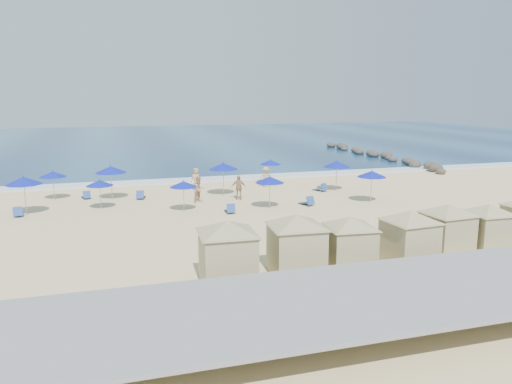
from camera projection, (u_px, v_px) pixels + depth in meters
The scene contains 32 objects.
ground at pixel (242, 221), 30.97m from camera, with size 160.00×160.00×0.00m, color beige.
ocean at pixel (156, 141), 82.64m from camera, with size 160.00×80.00×0.06m, color navy.
surf_line at pixel (198, 180), 45.53m from camera, with size 160.00×2.50×0.08m, color white.
seawall at pixel (339, 292), 18.17m from camera, with size 160.00×6.10×1.22m.
rock_jetty at pixel (378, 155), 61.08m from camera, with size 2.56×26.66×0.96m.
trash_bin at pixel (349, 228), 27.67m from camera, with size 0.83×0.83×0.83m, color black.
cabana_0 at pixel (228, 244), 20.42m from camera, with size 4.71×4.71×2.96m.
cabana_1 at pixel (296, 237), 21.51m from camera, with size 4.68×4.68×2.94m.
cabana_2 at pixel (350, 236), 22.15m from camera, with size 4.22×4.22×2.66m.
cabana_3 at pixel (410, 230), 22.86m from camera, with size 4.42×4.42×2.78m.
cabana_4 at pixel (447, 223), 24.40m from camera, with size 4.33×4.33×2.72m.
cabana_5 at pixel (488, 221), 24.91m from camera, with size 4.14×4.14×2.60m.
umbrella_0 at pixel (24, 181), 31.98m from camera, with size 2.30×2.30×2.61m.
umbrella_1 at pixel (100, 183), 33.66m from camera, with size 1.85×1.85×2.11m.
umbrella_2 at pixel (53, 174), 36.70m from camera, with size 1.95×1.95×2.22m.
umbrella_3 at pixel (111, 170), 36.67m from camera, with size 2.30×2.30×2.61m.
umbrella_4 at pixel (183, 184), 33.07m from camera, with size 1.88×1.88×2.14m.
umbrella_5 at pixel (223, 166), 38.24m from camera, with size 2.31×2.31×2.63m.
umbrella_6 at pixel (270, 180), 33.88m from camera, with size 2.04×2.04×2.32m.
umbrella_7 at pixel (270, 162), 43.49m from camera, with size 1.90×1.90×2.17m.
umbrella_8 at pixel (337, 164), 40.08m from camera, with size 2.22×2.22×2.52m.
umbrella_9 at pixel (372, 174), 35.78m from camera, with size 2.12×2.12×2.41m.
beach_chair_0 at pixel (18, 213), 32.02m from camera, with size 0.72×1.33×0.70m.
beach_chair_1 at pixel (86, 196), 37.39m from camera, with size 0.75×1.27×0.65m.
beach_chair_2 at pixel (141, 196), 37.32m from camera, with size 0.82×1.37×0.70m.
beach_chair_3 at pixel (230, 209), 32.94m from camera, with size 0.62×1.28×0.69m.
beach_chair_4 at pixel (308, 202), 35.19m from camera, with size 0.89×1.40×0.72m.
beach_chair_5 at pixel (321, 188), 40.30m from camera, with size 1.01×1.38×0.70m.
beachgoer_0 at pixel (199, 189), 36.17m from camera, with size 0.91×0.71×1.87m, color tan.
beachgoer_1 at pixel (239, 187), 37.02m from camera, with size 1.07×0.45×1.83m, color tan.
beachgoer_2 at pixel (266, 177), 41.97m from camera, with size 1.12×0.64×1.73m, color tan.
beachgoer_3 at pixel (196, 179), 40.88m from camera, with size 0.88×0.57×1.79m, color tan.
Camera 1 is at (-7.84, -29.01, 7.76)m, focal length 35.00 mm.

